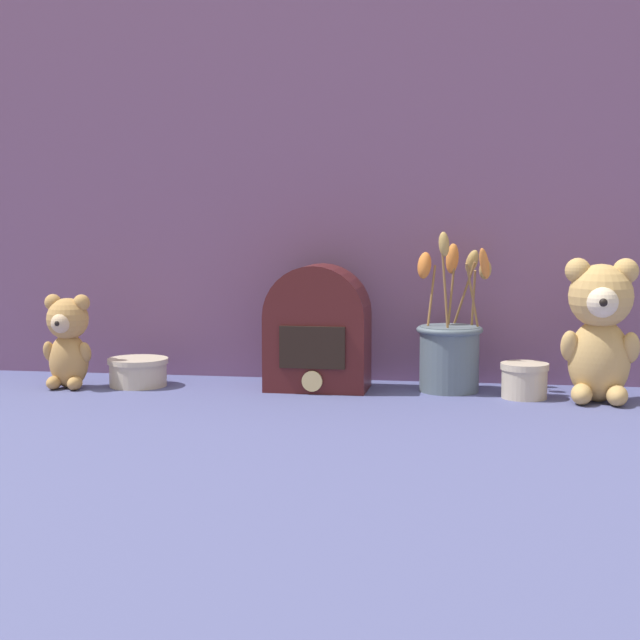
# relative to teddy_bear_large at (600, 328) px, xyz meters

# --- Properties ---
(ground_plane) EXTENTS (4.00, 4.00, 0.00)m
(ground_plane) POSITION_rel_teddy_bear_large_xyz_m (-0.49, 0.01, -0.13)
(ground_plane) COLOR #4C5184
(backdrop_wall) EXTENTS (1.48, 0.02, 0.76)m
(backdrop_wall) POSITION_rel_teddy_bear_large_xyz_m (-0.49, 0.17, 0.25)
(backdrop_wall) COLOR #704C70
(backdrop_wall) RESTS_ON ground
(teddy_bear_large) EXTENTS (0.13, 0.13, 0.25)m
(teddy_bear_large) POSITION_rel_teddy_bear_large_xyz_m (0.00, 0.00, 0.00)
(teddy_bear_large) COLOR tan
(teddy_bear_large) RESTS_ON ground
(teddy_bear_medium) EXTENTS (0.09, 0.09, 0.18)m
(teddy_bear_medium) POSITION_rel_teddy_bear_large_xyz_m (-0.96, -0.01, -0.04)
(teddy_bear_medium) COLOR tan
(teddy_bear_medium) RESTS_ON ground
(flower_vase) EXTENTS (0.14, 0.13, 0.29)m
(flower_vase) POSITION_rel_teddy_bear_large_xyz_m (-0.26, 0.07, -0.05)
(flower_vase) COLOR slate
(flower_vase) RESTS_ON ground
(vintage_radio) EXTENTS (0.19, 0.12, 0.23)m
(vintage_radio) POSITION_rel_teddy_bear_large_xyz_m (-0.50, 0.05, -0.02)
(vintage_radio) COLOR #4C1919
(vintage_radio) RESTS_ON ground
(decorative_tin_tall) EXTENTS (0.08, 0.08, 0.06)m
(decorative_tin_tall) POSITION_rel_teddy_bear_large_xyz_m (-0.12, 0.02, -0.10)
(decorative_tin_tall) COLOR beige
(decorative_tin_tall) RESTS_ON ground
(decorative_tin_short) EXTENTS (0.11, 0.11, 0.05)m
(decorative_tin_short) POSITION_rel_teddy_bear_large_xyz_m (-0.84, 0.03, -0.10)
(decorative_tin_short) COLOR beige
(decorative_tin_short) RESTS_ON ground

